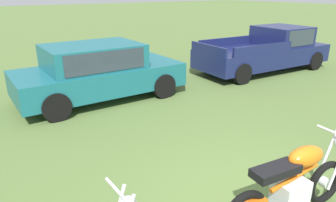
{
  "coord_description": "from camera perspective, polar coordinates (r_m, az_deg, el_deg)",
  "views": [
    {
      "loc": [
        -2.94,
        -1.76,
        2.71
      ],
      "look_at": [
        0.03,
        2.49,
        0.85
      ],
      "focal_mm": 33.39,
      "sensor_mm": 36.0,
      "label": 1
    }
  ],
  "objects": [
    {
      "name": "motorcycle_orange",
      "position": [
        4.18,
        21.68,
        -14.06
      ],
      "size": [
        1.97,
        0.64,
        1.02
      ],
      "rotation": [
        0.0,
        0.0,
        -0.13
      ],
      "color": "black",
      "rests_on": "ground"
    },
    {
      "name": "car_teal",
      "position": [
        8.17,
        -12.81,
        5.72
      ],
      "size": [
        4.2,
        1.99,
        1.43
      ],
      "rotation": [
        0.0,
        0.0,
        -0.01
      ],
      "color": "#19606B",
      "rests_on": "ground"
    },
    {
      "name": "pickup_truck_navy",
      "position": [
        11.54,
        17.88,
        9.03
      ],
      "size": [
        4.99,
        2.13,
        1.49
      ],
      "rotation": [
        0.0,
        0.0,
        -0.07
      ],
      "color": "#161E4C",
      "rests_on": "ground"
    }
  ]
}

